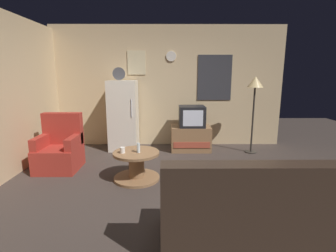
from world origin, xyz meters
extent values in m
plane|color=#3D332D|center=(0.00, 0.00, 0.00)|extent=(12.00, 12.00, 0.00)
cube|color=#D1B284|center=(0.00, 2.45, 1.35)|extent=(5.20, 0.10, 2.69)
cube|color=#333338|center=(1.06, 2.39, 1.55)|extent=(0.76, 0.02, 1.00)
cube|color=beige|center=(-0.69, 2.39, 1.88)|extent=(0.40, 0.02, 0.52)
cylinder|color=silver|center=(0.08, 2.39, 2.02)|extent=(0.22, 0.03, 0.22)
cube|color=silver|center=(-0.96, 2.05, 0.75)|extent=(0.60, 0.60, 1.50)
cylinder|color=silver|center=(-0.74, 1.75, 0.95)|extent=(0.02, 0.02, 0.36)
cylinder|color=#4C4C51|center=(-1.01, 1.97, 1.64)|extent=(0.26, 0.04, 0.26)
cube|color=#8E6642|center=(0.50, 1.93, 0.26)|extent=(0.84, 0.52, 0.53)
cube|color=#AD4733|center=(0.50, 1.67, 0.19)|extent=(0.76, 0.01, 0.13)
cube|color=black|center=(0.52, 1.93, 0.75)|extent=(0.54, 0.50, 0.44)
cube|color=silver|center=(0.52, 1.68, 0.75)|extent=(0.41, 0.01, 0.33)
cylinder|color=#332D28|center=(1.77, 1.76, 0.01)|extent=(0.24, 0.24, 0.02)
cylinder|color=#332D28|center=(1.77, 1.76, 0.70)|extent=(0.04, 0.04, 1.40)
cone|color=#F2D18C|center=(1.77, 1.76, 1.48)|extent=(0.32, 0.32, 0.22)
cylinder|color=#8E6642|center=(-0.50, 0.37, 0.02)|extent=(0.72, 0.72, 0.04)
cylinder|color=#8E6642|center=(-0.50, 0.37, 0.22)|extent=(0.24, 0.24, 0.41)
cylinder|color=#8E6642|center=(-0.50, 0.37, 0.43)|extent=(0.72, 0.72, 0.04)
cylinder|color=silver|center=(-0.46, 0.34, 0.52)|extent=(0.05, 0.05, 0.15)
cylinder|color=silver|center=(-0.70, 0.31, 0.49)|extent=(0.08, 0.08, 0.09)
cube|color=#A52D23|center=(-1.89, 0.79, 0.20)|extent=(0.68, 0.68, 0.40)
cube|color=#A52D23|center=(-1.89, 1.05, 0.68)|extent=(0.68, 0.16, 0.56)
cube|color=#A52D23|center=(-2.17, 0.79, 0.50)|extent=(0.12, 0.60, 0.20)
cube|color=#A52D23|center=(-1.61, 0.79, 0.50)|extent=(0.12, 0.60, 0.20)
cube|color=#38281E|center=(0.78, -1.16, 0.20)|extent=(1.70, 0.80, 0.40)
cube|color=#38281E|center=(0.78, -1.46, 0.66)|extent=(1.70, 0.20, 0.52)
camera|label=1|loc=(-0.02, -3.40, 1.63)|focal=27.08mm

